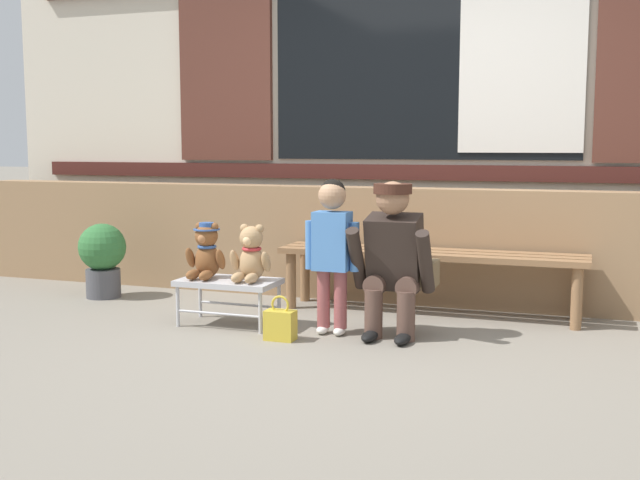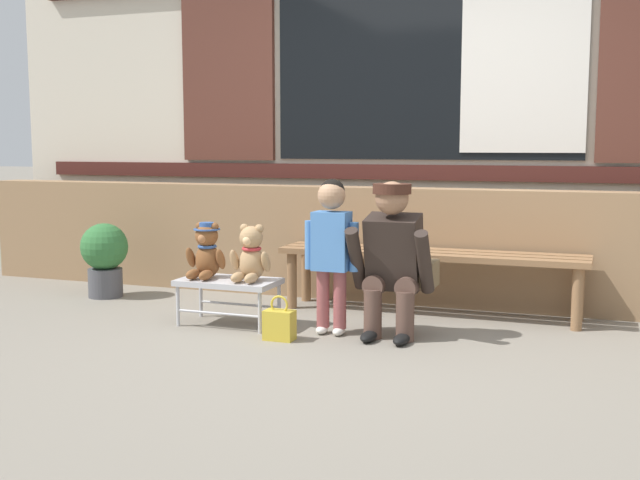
{
  "view_description": "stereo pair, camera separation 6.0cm",
  "coord_description": "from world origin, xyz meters",
  "px_view_note": "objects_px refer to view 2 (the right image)",
  "views": [
    {
      "loc": [
        1.29,
        -4.13,
        1.16
      ],
      "look_at": [
        -0.38,
        0.55,
        0.55
      ],
      "focal_mm": 43.29,
      "sensor_mm": 36.0,
      "label": 1
    },
    {
      "loc": [
        1.35,
        -4.11,
        1.16
      ],
      "look_at": [
        -0.38,
        0.55,
        0.55
      ],
      "focal_mm": 43.29,
      "sensor_mm": 36.0,
      "label": 2
    }
  ],
  "objects_px": {
    "wooden_bench_long": "(430,261)",
    "handbag_on_ground": "(279,324)",
    "adult_crouching": "(395,259)",
    "teddy_bear_plain": "(251,255)",
    "teddy_bear_with_hat": "(206,252)",
    "potted_plant": "(105,255)",
    "small_display_bench": "(229,284)",
    "child_standing": "(332,239)"
  },
  "relations": [
    {
      "from": "small_display_bench",
      "to": "child_standing",
      "type": "height_order",
      "value": "child_standing"
    },
    {
      "from": "small_display_bench",
      "to": "teddy_bear_plain",
      "type": "relative_size",
      "value": 1.76
    },
    {
      "from": "child_standing",
      "to": "potted_plant",
      "type": "distance_m",
      "value": 2.11
    },
    {
      "from": "teddy_bear_plain",
      "to": "potted_plant",
      "type": "bearing_deg",
      "value": 161.23
    },
    {
      "from": "teddy_bear_with_hat",
      "to": "handbag_on_ground",
      "type": "bearing_deg",
      "value": -22.01
    },
    {
      "from": "child_standing",
      "to": "handbag_on_ground",
      "type": "distance_m",
      "value": 0.61
    },
    {
      "from": "handbag_on_ground",
      "to": "wooden_bench_long",
      "type": "bearing_deg",
      "value": 55.55
    },
    {
      "from": "wooden_bench_long",
      "to": "adult_crouching",
      "type": "bearing_deg",
      "value": -95.74
    },
    {
      "from": "wooden_bench_long",
      "to": "handbag_on_ground",
      "type": "height_order",
      "value": "wooden_bench_long"
    },
    {
      "from": "handbag_on_ground",
      "to": "potted_plant",
      "type": "bearing_deg",
      "value": 157.07
    },
    {
      "from": "small_display_bench",
      "to": "adult_crouching",
      "type": "xyz_separation_m",
      "value": [
        1.09,
        0.06,
        0.21
      ]
    },
    {
      "from": "wooden_bench_long",
      "to": "small_display_bench",
      "type": "height_order",
      "value": "wooden_bench_long"
    },
    {
      "from": "handbag_on_ground",
      "to": "adult_crouching",
      "type": "bearing_deg",
      "value": 26.84
    },
    {
      "from": "handbag_on_ground",
      "to": "potted_plant",
      "type": "relative_size",
      "value": 0.48
    },
    {
      "from": "teddy_bear_with_hat",
      "to": "potted_plant",
      "type": "xyz_separation_m",
      "value": [
        -1.16,
        0.5,
        -0.15
      ]
    },
    {
      "from": "adult_crouching",
      "to": "potted_plant",
      "type": "height_order",
      "value": "adult_crouching"
    },
    {
      "from": "child_standing",
      "to": "potted_plant",
      "type": "bearing_deg",
      "value": 165.98
    },
    {
      "from": "wooden_bench_long",
      "to": "small_display_bench",
      "type": "xyz_separation_m",
      "value": [
        -1.16,
        -0.76,
        -0.11
      ]
    },
    {
      "from": "small_display_bench",
      "to": "adult_crouching",
      "type": "bearing_deg",
      "value": 3.41
    },
    {
      "from": "handbag_on_ground",
      "to": "potted_plant",
      "type": "height_order",
      "value": "potted_plant"
    },
    {
      "from": "handbag_on_ground",
      "to": "small_display_bench",
      "type": "bearing_deg",
      "value": 151.68
    },
    {
      "from": "adult_crouching",
      "to": "potted_plant",
      "type": "distance_m",
      "value": 2.45
    },
    {
      "from": "teddy_bear_with_hat",
      "to": "adult_crouching",
      "type": "distance_m",
      "value": 1.25
    },
    {
      "from": "child_standing",
      "to": "potted_plant",
      "type": "xyz_separation_m",
      "value": [
        -2.03,
        0.51,
        -0.27
      ]
    },
    {
      "from": "teddy_bear_plain",
      "to": "small_display_bench",
      "type": "bearing_deg",
      "value": -179.49
    },
    {
      "from": "potted_plant",
      "to": "wooden_bench_long",
      "type": "bearing_deg",
      "value": 5.9
    },
    {
      "from": "wooden_bench_long",
      "to": "teddy_bear_with_hat",
      "type": "bearing_deg",
      "value": -150.1
    },
    {
      "from": "small_display_bench",
      "to": "potted_plant",
      "type": "height_order",
      "value": "potted_plant"
    },
    {
      "from": "adult_crouching",
      "to": "wooden_bench_long",
      "type": "bearing_deg",
      "value": 84.26
    },
    {
      "from": "small_display_bench",
      "to": "handbag_on_ground",
      "type": "xyz_separation_m",
      "value": [
        0.46,
        -0.25,
        -0.17
      ]
    },
    {
      "from": "wooden_bench_long",
      "to": "adult_crouching",
      "type": "distance_m",
      "value": 0.71
    },
    {
      "from": "small_display_bench",
      "to": "teddy_bear_with_hat",
      "type": "xyz_separation_m",
      "value": [
        -0.16,
        0.0,
        0.21
      ]
    },
    {
      "from": "wooden_bench_long",
      "to": "potted_plant",
      "type": "xyz_separation_m",
      "value": [
        -2.48,
        -0.26,
        -0.05
      ]
    },
    {
      "from": "child_standing",
      "to": "handbag_on_ground",
      "type": "relative_size",
      "value": 3.52
    },
    {
      "from": "teddy_bear_plain",
      "to": "potted_plant",
      "type": "xyz_separation_m",
      "value": [
        -1.48,
        0.5,
        -0.14
      ]
    },
    {
      "from": "wooden_bench_long",
      "to": "teddy_bear_plain",
      "type": "xyz_separation_m",
      "value": [
        -1.0,
        -0.76,
        0.09
      ]
    },
    {
      "from": "adult_crouching",
      "to": "potted_plant",
      "type": "xyz_separation_m",
      "value": [
        -2.41,
        0.44,
        -0.16
      ]
    },
    {
      "from": "potted_plant",
      "to": "small_display_bench",
      "type": "bearing_deg",
      "value": -20.92
    },
    {
      "from": "adult_crouching",
      "to": "teddy_bear_plain",
      "type": "bearing_deg",
      "value": -176.09
    },
    {
      "from": "wooden_bench_long",
      "to": "teddy_bear_with_hat",
      "type": "xyz_separation_m",
      "value": [
        -1.32,
        -0.76,
        0.1
      ]
    },
    {
      "from": "small_display_bench",
      "to": "child_standing",
      "type": "distance_m",
      "value": 0.78
    },
    {
      "from": "teddy_bear_with_hat",
      "to": "adult_crouching",
      "type": "height_order",
      "value": "adult_crouching"
    }
  ]
}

